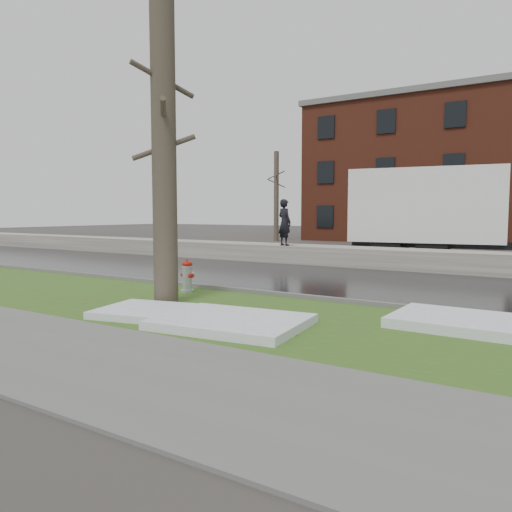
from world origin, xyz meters
The scene contains 17 objects.
ground centered at (0.00, 0.00, 0.00)m, with size 120.00×120.00×0.00m, color #47423D.
verge centered at (0.00, -1.25, 0.02)m, with size 60.00×4.50×0.04m, color #30521B.
sidewalk centered at (0.00, -5.00, 0.03)m, with size 60.00×3.00×0.05m, color slate.
road centered at (0.00, 4.50, 0.01)m, with size 60.00×7.00×0.03m, color black.
parking_lot centered at (0.00, 13.00, 0.01)m, with size 60.00×9.00×0.03m, color slate.
curb centered at (0.00, 1.00, 0.07)m, with size 60.00×0.15×0.14m, color slate.
snowbank centered at (0.00, 8.70, 0.38)m, with size 60.00×1.60×0.75m, color beige.
brick_building centered at (2.00, 30.00, 5.00)m, with size 26.00×12.00×10.00m, color maroon.
bg_tree_left centered at (-12.00, 22.00, 3.33)m, with size 1.40×1.62×6.50m.
bg_tree_center centered at (-6.00, 26.00, 3.33)m, with size 1.40×1.62×6.50m.
fire_hydrant centered at (-1.97, 0.27, 0.49)m, with size 0.42×0.38×0.85m.
tree centered at (-1.25, -1.30, 3.44)m, with size 1.22×1.42×6.75m.
box_truck centered at (2.29, 12.56, 2.08)m, with size 11.91×4.10×3.93m.
worker centered at (-3.50, 8.10, 1.69)m, with size 0.69×0.45×1.88m, color black.
snow_patch_near centered at (1.26, -2.30, 0.12)m, with size 2.60×2.00×0.16m, color white.
snow_patch_far centered at (-0.58, -2.36, 0.11)m, with size 2.20×1.60×0.14m, color white.
snow_patch_side centered at (5.00, -0.10, 0.13)m, with size 2.80×1.80×0.18m, color white.
Camera 1 is at (6.42, -9.55, 2.09)m, focal length 35.00 mm.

